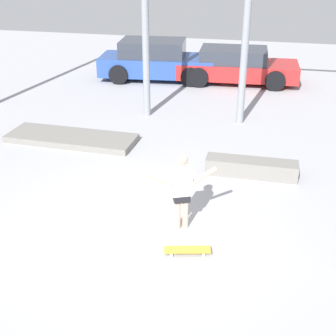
% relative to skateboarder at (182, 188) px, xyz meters
% --- Properties ---
extents(ground_plane, '(36.00, 36.00, 0.00)m').
position_rel_skateboarder_xyz_m(ground_plane, '(-0.81, -0.19, -0.82)').
color(ground_plane, '#9E9EA3').
extents(skateboarder, '(1.18, 0.58, 1.47)m').
position_rel_skateboarder_xyz_m(skateboarder, '(0.00, 0.00, 0.00)').
color(skateboarder, '#DBAD89').
rests_on(skateboarder, ground_plane).
extents(skateboard, '(0.82, 0.39, 0.08)m').
position_rel_skateboarder_xyz_m(skateboard, '(0.25, -0.73, -0.76)').
color(skateboard, gold).
rests_on(skateboard, ground_plane).
extents(grind_box, '(2.02, 0.49, 0.37)m').
position_rel_skateboarder_xyz_m(grind_box, '(1.10, 2.42, -0.64)').
color(grind_box, slate).
rests_on(grind_box, ground_plane).
extents(manual_pad, '(3.40, 1.24, 0.16)m').
position_rel_skateboarder_xyz_m(manual_pad, '(-3.59, 3.35, -0.74)').
color(manual_pad, slate).
rests_on(manual_pad, ground_plane).
extents(parked_car_blue, '(4.34, 2.18, 1.44)m').
position_rel_skateboarder_xyz_m(parked_car_blue, '(-2.89, 9.66, -0.13)').
color(parked_car_blue, '#284793').
rests_on(parked_car_blue, ground_plane).
extents(parked_car_red, '(4.37, 2.09, 1.23)m').
position_rel_skateboarder_xyz_m(parked_car_red, '(0.05, 9.88, -0.22)').
color(parked_car_red, red).
rests_on(parked_car_red, ground_plane).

